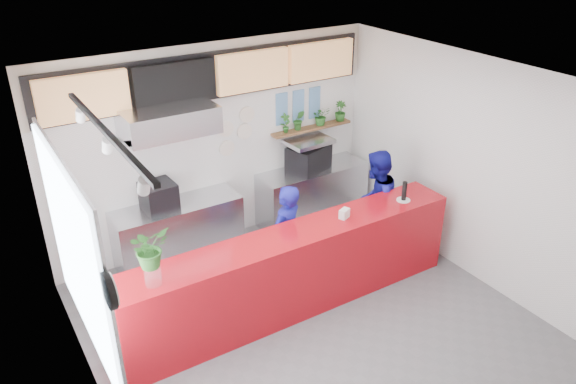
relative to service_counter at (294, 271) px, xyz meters
name	(u,v)px	position (x,y,z in m)	size (l,w,h in m)	color
floor	(311,324)	(0.00, -0.40, -0.55)	(5.00, 5.00, 0.00)	slate
ceiling	(317,86)	(0.00, -0.40, 2.45)	(5.00, 5.00, 0.00)	silver
wall_back	(216,146)	(0.00, 2.10, 0.95)	(5.00, 5.00, 0.00)	white
wall_left	(84,290)	(-2.50, -0.40, 0.95)	(5.00, 5.00, 0.00)	white
wall_right	(470,169)	(2.50, -0.40, 0.95)	(5.00, 5.00, 0.00)	white
service_counter	(294,271)	(0.00, 0.00, 0.00)	(4.50, 0.60, 1.10)	#A30B14
cream_band	(212,71)	(0.00, 2.09, 2.05)	(5.00, 0.02, 0.80)	beige
prep_bench	(179,233)	(-0.80, 1.80, -0.10)	(1.80, 0.60, 0.90)	#B2B5BA
panini_oven	(159,196)	(-1.03, 1.80, 0.54)	(0.43, 0.43, 0.39)	black
extraction_hood	(169,120)	(-0.80, 1.75, 1.60)	(1.20, 0.70, 0.35)	#B2B5BA
hood_lip	(170,135)	(-0.80, 1.75, 1.40)	(1.20, 0.70, 0.08)	#B2B5BA
right_bench	(312,194)	(1.50, 1.80, -0.10)	(1.80, 0.60, 0.90)	#B2B5BA
espresso_machine	(309,158)	(1.41, 1.80, 0.55)	(0.64, 0.45, 0.41)	black
espresso_tray	(309,141)	(1.41, 1.80, 0.83)	(0.70, 0.49, 0.06)	#A6A8AD
herb_shelf	(312,128)	(1.60, 2.00, 0.95)	(1.40, 0.18, 0.04)	brown
menu_board_far_left	(83,97)	(-1.75, 1.98, 2.00)	(1.10, 0.10, 0.55)	tan
menu_board_mid_left	(175,83)	(-0.59, 1.98, 2.00)	(1.10, 0.10, 0.55)	black
menu_board_mid_right	(253,71)	(0.57, 1.98, 2.00)	(1.10, 0.10, 0.55)	tan
menu_board_far_right	(321,61)	(1.73, 1.98, 2.00)	(1.10, 0.10, 0.55)	tan
soffit	(213,75)	(0.00, 2.06, 2.00)	(4.80, 0.04, 0.65)	black
window_pane	(76,255)	(-2.47, -0.10, 1.15)	(0.04, 2.20, 1.90)	silver
window_frame	(78,255)	(-2.45, -0.10, 1.15)	(0.03, 2.30, 2.00)	#B2B5BA
wall_clock_rim	(109,291)	(-2.46, -1.30, 1.50)	(0.30, 0.30, 0.05)	black
wall_clock_face	(113,289)	(-2.43, -1.30, 1.50)	(0.26, 0.26, 0.02)	white
track_rail	(105,132)	(-2.10, -0.40, 2.39)	(0.05, 2.40, 0.04)	black
dec_plate_a	(226,129)	(0.15, 2.07, 1.20)	(0.24, 0.24, 0.03)	silver
dec_plate_b	(244,131)	(0.45, 2.07, 1.10)	(0.24, 0.24, 0.03)	silver
dec_plate_c	(227,148)	(0.15, 2.07, 0.90)	(0.24, 0.24, 0.03)	silver
dec_plate_d	(247,115)	(0.50, 2.07, 1.35)	(0.24, 0.24, 0.03)	silver
photo_frame_a	(282,101)	(1.10, 2.08, 1.45)	(0.20, 0.02, 0.25)	#598CBF
photo_frame_b	(298,98)	(1.40, 2.08, 1.45)	(0.20, 0.02, 0.25)	#598CBF
photo_frame_c	(315,95)	(1.70, 2.08, 1.45)	(0.20, 0.02, 0.25)	#598CBF
photo_frame_d	(282,117)	(1.10, 2.08, 1.20)	(0.20, 0.02, 0.25)	#598CBF
photo_frame_e	(298,114)	(1.40, 2.08, 1.20)	(0.20, 0.02, 0.25)	#598CBF
photo_frame_f	(314,110)	(1.70, 2.08, 1.20)	(0.20, 0.02, 0.25)	#598CBF
staff_center	(286,238)	(0.17, 0.46, 0.19)	(0.54, 0.36, 1.49)	navy
staff_right	(375,203)	(1.70, 0.51, 0.25)	(0.78, 0.60, 1.60)	navy
herb_a	(286,123)	(1.12, 2.00, 1.12)	(0.16, 0.11, 0.31)	#265F21
herb_b	(299,120)	(1.36, 2.00, 1.13)	(0.18, 0.14, 0.32)	#265F21
herb_c	(321,116)	(1.78, 2.00, 1.12)	(0.27, 0.24, 0.30)	#265F21
herb_d	(340,111)	(2.15, 2.00, 1.13)	(0.18, 0.16, 0.32)	#265F21
glass_vase	(153,275)	(-1.78, -0.08, 0.66)	(0.18, 0.18, 0.21)	silver
basil_vase	(149,248)	(-1.78, -0.08, 0.99)	(0.39, 0.34, 0.44)	#265F21
napkin_holder	(344,214)	(0.74, -0.01, 0.61)	(0.14, 0.09, 0.12)	silver
white_plate	(403,200)	(1.69, -0.05, 0.56)	(0.18, 0.18, 0.01)	silver
pepper_mill	(404,191)	(1.69, -0.05, 0.69)	(0.06, 0.06, 0.26)	black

